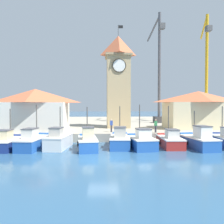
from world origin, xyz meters
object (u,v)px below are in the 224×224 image
fishing_boat_center (88,142)px  clock_tower (118,79)px  fishing_boat_left_inner (34,141)px  fishing_boat_right_inner (141,141)px  fishing_boat_mid_left (59,140)px  warehouse_left (35,109)px  fishing_boat_left_outer (7,142)px  port_crane_far (159,79)px  fishing_boat_far_right (198,140)px  fishing_boat_right_outer (170,140)px  dock_worker_near_tower (156,126)px  dock_worker_along_quay (111,125)px  port_crane_near (206,80)px  fishing_boat_mid_right (120,140)px  warehouse_right (198,109)px

fishing_boat_center → clock_tower: clock_tower is taller
fishing_boat_left_inner → fishing_boat_right_inner: size_ratio=1.19×
clock_tower → fishing_boat_left_inner: bearing=-130.9°
fishing_boat_mid_left → warehouse_left: warehouse_left is taller
fishing_boat_right_inner → fishing_boat_mid_left: bearing=176.4°
fishing_boat_left_outer → port_crane_far: port_crane_far is taller
warehouse_left → fishing_boat_far_right: bearing=-22.2°
fishing_boat_right_outer → port_crane_far: port_crane_far is taller
dock_worker_near_tower → dock_worker_along_quay: (-5.37, 0.93, 0.00)m
fishing_boat_right_inner → fishing_boat_right_outer: size_ratio=0.95×
fishing_boat_left_outer → fishing_boat_right_inner: fishing_boat_right_inner is taller
fishing_boat_left_outer → fishing_boat_right_inner: bearing=-1.7°
fishing_boat_center → port_crane_near: port_crane_near is taller
fishing_boat_mid_right → fishing_boat_right_outer: size_ratio=1.05×
fishing_boat_right_outer → dock_worker_near_tower: fishing_boat_right_outer is taller
port_crane_near → warehouse_right: bearing=-121.0°
fishing_boat_left_outer → fishing_boat_right_inner: (13.31, -0.39, 0.04)m
warehouse_left → dock_worker_along_quay: (9.87, -1.75, -1.96)m
fishing_boat_left_outer → fishing_boat_right_outer: bearing=0.8°
fishing_boat_mid_left → port_crane_far: (15.60, 19.81, 8.76)m
fishing_boat_right_outer → warehouse_left: (-15.73, 6.66, 3.15)m
fishing_boat_mid_left → fishing_boat_mid_right: fishing_boat_mid_right is taller
fishing_boat_mid_left → warehouse_left: (-4.27, 6.77, 3.03)m
fishing_boat_mid_right → fishing_boat_right_outer: fishing_boat_right_outer is taller
port_crane_far → fishing_boat_mid_right: bearing=-115.6°
dock_worker_near_tower → fishing_boat_left_inner: bearing=-162.8°
warehouse_right → dock_worker_along_quay: 13.63m
fishing_boat_right_outer → fishing_boat_left_outer: bearing=-179.2°
fishing_boat_far_right → warehouse_left: bearing=157.8°
dock_worker_near_tower → port_crane_near: bearing=48.2°
warehouse_left → fishing_boat_right_outer: bearing=-23.0°
fishing_boat_right_inner → clock_tower: 13.64m
fishing_boat_left_inner → warehouse_right: size_ratio=0.55×
fishing_boat_left_inner → warehouse_right: bearing=23.2°
fishing_boat_right_outer → clock_tower: 13.85m
fishing_boat_left_inner → fishing_boat_right_inner: 10.77m
fishing_boat_left_inner → fishing_boat_center: fishing_boat_left_inner is taller
fishing_boat_right_inner → port_crane_far: port_crane_far is taller
fishing_boat_left_outer → fishing_boat_right_outer: (16.45, 0.23, -0.01)m
fishing_boat_center → fishing_boat_mid_right: size_ratio=0.95×
dock_worker_near_tower → dock_worker_along_quay: 5.46m
warehouse_right → port_crane_far: bearing=105.0°
fishing_boat_right_inner → dock_worker_along_quay: (-2.72, 5.53, 1.13)m
fishing_boat_left_inner → dock_worker_near_tower: 14.09m
warehouse_left → warehouse_right: bearing=5.4°
fishing_boat_center → warehouse_left: 10.86m
fishing_boat_left_inner → clock_tower: size_ratio=0.35×
fishing_boat_left_outer → clock_tower: 17.83m
fishing_boat_left_inner → port_crane_near: (27.55, 19.95, 8.56)m
fishing_boat_far_right → fishing_boat_right_outer: bearing=162.5°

